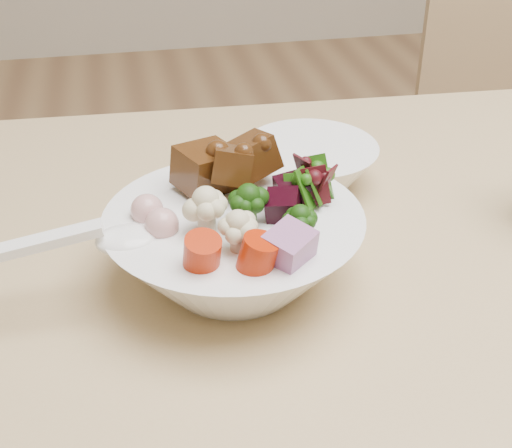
# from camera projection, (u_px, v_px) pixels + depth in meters

# --- Properties ---
(chair_far) EXTENTS (0.44, 0.44, 0.82)m
(chair_far) POSITION_uv_depth(u_px,v_px,m) (511.00, 168.00, 1.48)
(chair_far) COLOR tan
(chair_far) RESTS_ON ground
(food_bowl) EXTENTS (0.25, 0.25, 0.13)m
(food_bowl) POSITION_uv_depth(u_px,v_px,m) (236.00, 242.00, 0.68)
(food_bowl) COLOR white
(food_bowl) RESTS_ON dining_table
(soup_spoon) EXTENTS (0.16, 0.05, 0.03)m
(soup_spoon) POSITION_uv_depth(u_px,v_px,m) (105.00, 240.00, 0.63)
(soup_spoon) COLOR white
(soup_spoon) RESTS_ON food_bowl
(side_bowl) EXTENTS (0.16, 0.16, 0.05)m
(side_bowl) POSITION_uv_depth(u_px,v_px,m) (310.00, 166.00, 0.84)
(side_bowl) COLOR white
(side_bowl) RESTS_ON dining_table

